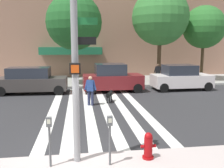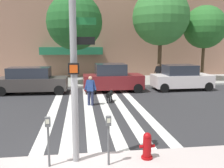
# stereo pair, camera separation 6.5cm
# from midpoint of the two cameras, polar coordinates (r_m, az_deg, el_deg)

# --- Properties ---
(ground_plane) EXTENTS (160.00, 160.00, 0.00)m
(ground_plane) POSITION_cam_midpoint_polar(r_m,az_deg,el_deg) (13.47, -8.38, -5.45)
(ground_plane) COLOR #2B2B2D
(sidewalk_far) EXTENTS (80.00, 6.00, 0.15)m
(sidewalk_far) POSITION_cam_midpoint_polar(r_m,az_deg,el_deg) (22.31, -8.17, 0.53)
(sidewalk_far) COLOR #9B9B95
(sidewalk_far) RESTS_ON ground_plane
(crosswalk_stripes) EXTENTS (4.95, 11.45, 0.01)m
(crosswalk_stripes) POSITION_cam_midpoint_polar(r_m,az_deg,el_deg) (13.50, -3.69, -5.32)
(crosswalk_stripes) COLOR silver
(crosswalk_stripes) RESTS_ON ground_plane
(traffic_light_pole) EXTENTS (0.74, 0.46, 5.80)m
(traffic_light_pole) POSITION_cam_midpoint_polar(r_m,az_deg,el_deg) (6.51, -8.86, 10.42)
(traffic_light_pole) COLOR gray
(traffic_light_pole) RESTS_ON sidewalk_near
(fire_hydrant) EXTENTS (0.44, 0.32, 0.76)m
(fire_hydrant) POSITION_cam_midpoint_polar(r_m,az_deg,el_deg) (7.29, 8.06, -13.90)
(fire_hydrant) COLOR #950A0D
(fire_hydrant) RESTS_ON sidewalk_near
(parking_meter_curbside) EXTENTS (0.14, 0.11, 1.36)m
(parking_meter_curbside) POSITION_cam_midpoint_polar(r_m,az_deg,el_deg) (6.80, -14.46, -11.25)
(parking_meter_curbside) COLOR #515456
(parking_meter_curbside) RESTS_ON sidewalk_near
(parking_meter_second_along) EXTENTS (0.14, 0.11, 1.36)m
(parking_meter_second_along) POSITION_cam_midpoint_polar(r_m,az_deg,el_deg) (6.68, -0.78, -11.32)
(parking_meter_second_along) COLOR #515456
(parking_meter_second_along) RESTS_ON sidewalk_near
(parked_car_behind_first) EXTENTS (4.73, 1.98, 1.81)m
(parked_car_behind_first) POSITION_cam_midpoint_polar(r_m,az_deg,el_deg) (17.94, -18.14, 0.73)
(parked_car_behind_first) COLOR #3C3735
(parked_car_behind_first) RESTS_ON ground_plane
(parked_car_third_in_line) EXTENTS (4.26, 2.10, 2.00)m
(parked_car_third_in_line) POSITION_cam_midpoint_polar(r_m,az_deg,el_deg) (17.79, -0.10, 1.28)
(parked_car_third_in_line) COLOR maroon
(parked_car_third_in_line) RESTS_ON ground_plane
(parked_car_fourth_in_line) EXTENTS (4.35, 2.07, 1.86)m
(parked_car_fourth_in_line) POSITION_cam_midpoint_polar(r_m,az_deg,el_deg) (19.18, 15.43, 1.37)
(parked_car_fourth_in_line) COLOR silver
(parked_car_fourth_in_line) RESTS_ON ground_plane
(street_tree_nearest) EXTENTS (4.44, 4.44, 7.18)m
(street_tree_nearest) POSITION_cam_midpoint_polar(r_m,az_deg,el_deg) (20.43, -8.81, 13.89)
(street_tree_nearest) COLOR #4C3823
(street_tree_nearest) RESTS_ON sidewalk_far
(street_tree_middle) EXTENTS (4.67, 4.67, 7.77)m
(street_tree_middle) POSITION_cam_midpoint_polar(r_m,az_deg,el_deg) (21.45, 10.95, 14.86)
(street_tree_middle) COLOR #4C3823
(street_tree_middle) RESTS_ON sidewalk_far
(street_tree_further) EXTENTS (3.74, 3.74, 6.59)m
(street_tree_further) POSITION_cam_midpoint_polar(r_m,az_deg,el_deg) (23.85, 20.31, 12.13)
(street_tree_further) COLOR #4C3823
(street_tree_further) RESTS_ON sidewalk_far
(pedestrian_dog_walker) EXTENTS (0.69, 0.36, 1.64)m
(pedestrian_dog_walker) POSITION_cam_midpoint_polar(r_m,az_deg,el_deg) (13.72, -5.11, -1.16)
(pedestrian_dog_walker) COLOR #282D4C
(pedestrian_dog_walker) RESTS_ON ground_plane
(dog_on_leash) EXTENTS (0.54, 1.07, 0.65)m
(dog_on_leash) POSITION_cam_midpoint_polar(r_m,az_deg,el_deg) (14.55, -0.70, -2.47)
(dog_on_leash) COLOR black
(dog_on_leash) RESTS_ON ground_plane
(pedestrian_bystander) EXTENTS (0.66, 0.42, 1.64)m
(pedestrian_bystander) POSITION_cam_midpoint_polar(r_m,az_deg,el_deg) (20.87, 10.43, 2.66)
(pedestrian_bystander) COLOR #282D4C
(pedestrian_bystander) RESTS_ON sidewalk_far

